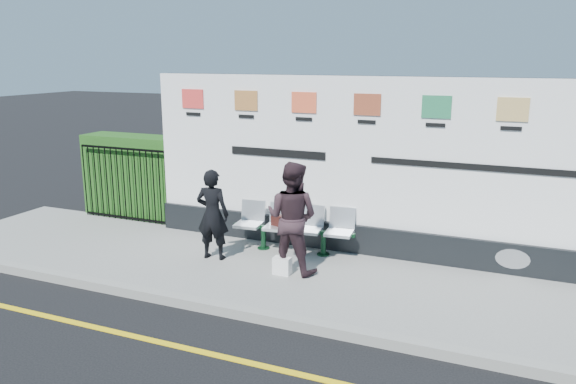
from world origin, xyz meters
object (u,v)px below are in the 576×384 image
Objects in this scene: woman_left at (213,214)px; bench at (293,239)px; billboard at (366,179)px; woman_right at (292,218)px.

bench is at bearing -150.70° from woman_left.
bench is (-1.14, -0.46, -1.08)m from billboard.
bench is at bearing -65.38° from woman_right.
billboard is at bearing -118.65° from woman_right.
woman_left is at bearing 1.92° from woman_right.
woman_left is 1.44m from woman_right.
bench is 1.12m from woman_right.
woman_right reaches higher than bench.
bench is 1.48m from woman_left.
billboard is 4.55× the size of woman_right.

